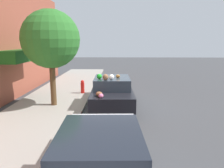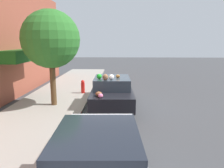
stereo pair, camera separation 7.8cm
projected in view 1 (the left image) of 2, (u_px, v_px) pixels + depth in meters
The scene contains 6 objects.
ground_plane at pixel (111, 106), 9.81m from camera, with size 60.00×60.00×0.00m, color #424244.
sidewalk_curb at pixel (51, 104), 9.86m from camera, with size 24.00×3.20×0.13m.
street_tree at pixel (51, 39), 9.01m from camera, with size 2.42×2.42×4.03m.
fire_hydrant at pixel (83, 87), 11.65m from camera, with size 0.20×0.20×0.70m.
art_car at pixel (112, 91), 9.65m from camera, with size 4.21×1.82×1.57m.
parked_car_plain at pixel (100, 161), 4.02m from camera, with size 4.15×1.83×1.31m.
Camera 1 is at (-9.43, -0.31, 2.86)m, focal length 35.00 mm.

